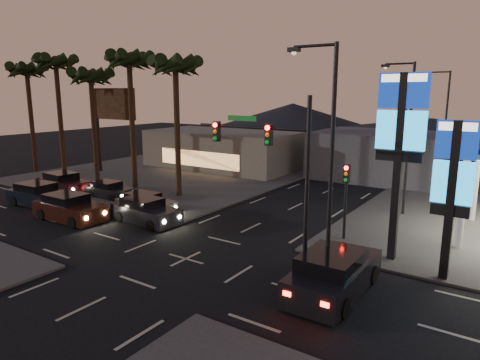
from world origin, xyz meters
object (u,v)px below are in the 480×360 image
Objects in this scene: car_lane_b_front at (145,204)px; car_lane_a_front at (145,211)px; traffic_signal_mast at (273,156)px; suv_station at (333,274)px; car_lane_b_rear at (63,183)px; car_lane_a_rear at (39,195)px; pylon_sign_short at (453,177)px; car_lane_b_mid at (109,190)px; car_lane_a_mid at (69,208)px; pylon_sign_tall at (401,130)px.

car_lane_a_front is at bearing -43.79° from car_lane_b_front.
suv_station is at bearing -20.69° from traffic_signal_mast.
car_lane_b_front is 0.85× the size of car_lane_b_rear.
car_lane_a_rear is 1.02× the size of car_lane_b_rear.
car_lane_b_rear is (-28.90, 0.79, -3.90)m from pylon_sign_short.
car_lane_b_front is (-11.47, 2.71, -4.58)m from traffic_signal_mast.
car_lane_a_front reaches higher than car_lane_b_mid.
traffic_signal_mast is 1.53× the size of car_lane_a_rear.
car_lane_a_mid is at bearing -152.60° from car_lane_a_front.
traffic_signal_mast is at bearing 159.31° from suv_station.
pylon_sign_tall reaches higher than car_lane_b_front.
car_lane_b_front is 0.79× the size of suv_station.
car_lane_b_rear is (-4.69, -0.81, 0.15)m from car_lane_b_mid.
car_lane_b_rear is 0.93× the size of suv_station.
suv_station reaches higher than car_lane_a_front.
traffic_signal_mast is at bearing 4.60° from car_lane_a_mid.
traffic_signal_mast reaches higher than car_lane_a_front.
car_lane_b_rear reaches higher than car_lane_a_front.
car_lane_a_mid is (-21.63, -3.67, -3.87)m from pylon_sign_short.
car_lane_a_front is 9.61m from car_lane_a_rear.
car_lane_b_rear is (-7.26, 4.46, -0.03)m from car_lane_a_mid.
car_lane_b_front is (-18.71, 0.20, -4.01)m from pylon_sign_short.
car_lane_a_mid reaches higher than car_lane_b_rear.
pylon_sign_short is 1.61× the size of car_lane_b_front.
car_lane_a_rear is 4.19m from car_lane_b_rear.
suv_station is at bearing -102.01° from pylon_sign_tall.
car_lane_b_mid is (2.42, 4.33, -0.16)m from car_lane_a_rear.
car_lane_a_mid is 1.00× the size of car_lane_a_rear.
traffic_signal_mast is 1.52× the size of car_lane_a_mid.
traffic_signal_mast is 15.10m from car_lane_a_mid.
suv_station is (-3.54, -3.91, -3.81)m from pylon_sign_short.
suv_station is (15.17, -4.10, 0.20)m from car_lane_b_front.
pylon_sign_short is 1.33× the size of car_lane_a_mid.
pylon_sign_short is 1.72× the size of car_lane_b_mid.
pylon_sign_tall is at bearing 8.79° from car_lane_a_rear.
car_lane_a_front is at bearing 8.39° from car_lane_a_rear.
car_lane_a_rear is (-24.13, -3.73, -5.62)m from pylon_sign_tall.
car_lane_b_rear is at bearing -170.16° from car_lane_b_mid.
suv_station is (-1.04, -4.91, -5.55)m from pylon_sign_tall.
suv_station is (13.58, -2.58, 0.12)m from car_lane_a_front.
pylon_sign_short is 27.05m from car_lane_a_rear.
car_lane_b_rear is at bearing 176.67° from car_lane_b_front.
car_lane_a_mid is at bearing -31.55° from car_lane_b_rear.
suv_station is (23.08, -1.18, 0.08)m from car_lane_a_rear.
car_lane_a_front is 0.89× the size of suv_station.
car_lane_b_front is at bearing 20.30° from car_lane_a_rear.
car_lane_a_rear is (-19.39, -0.22, -4.46)m from traffic_signal_mast.
car_lane_b_mid is (-5.49, 1.41, -0.04)m from car_lane_b_front.
car_lane_a_mid is at bearing -63.98° from car_lane_b_mid.
pylon_sign_short is 0.88× the size of traffic_signal_mast.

